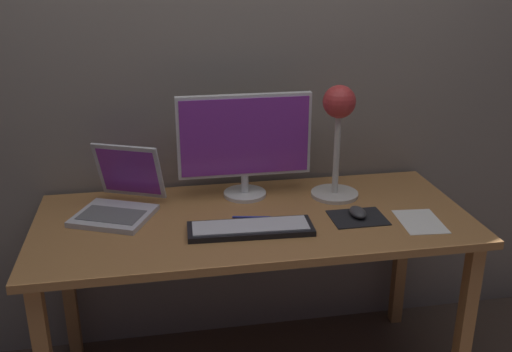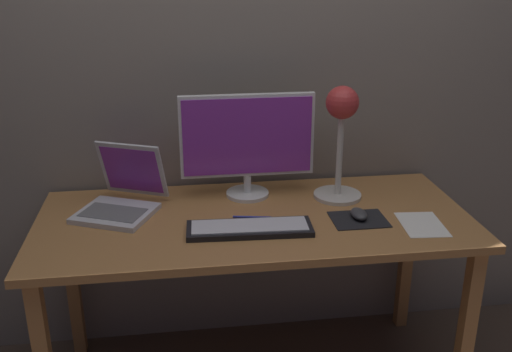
{
  "view_description": "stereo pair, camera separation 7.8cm",
  "coord_description": "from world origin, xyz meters",
  "px_view_note": "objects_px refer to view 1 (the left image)",
  "views": [
    {
      "loc": [
        -0.34,
        -1.93,
        1.65
      ],
      "look_at": [
        -0.0,
        -0.05,
        0.92
      ],
      "focal_mm": 40.79,
      "sensor_mm": 36.0,
      "label": 1
    },
    {
      "loc": [
        -0.26,
        -1.94,
        1.65
      ],
      "look_at": [
        -0.0,
        -0.05,
        0.92
      ],
      "focal_mm": 40.79,
      "sensor_mm": 36.0,
      "label": 2
    }
  ],
  "objects_px": {
    "keyboard_main": "(250,228)",
    "desk_lamp": "(338,124)",
    "mouse": "(358,212)",
    "monitor": "(244,140)",
    "pen": "(251,217)",
    "laptop": "(121,194)"
  },
  "relations": [
    {
      "from": "laptop",
      "to": "pen",
      "type": "distance_m",
      "value": 0.5
    },
    {
      "from": "keyboard_main",
      "to": "mouse",
      "type": "xyz_separation_m",
      "value": [
        0.41,
        0.05,
        0.01
      ]
    },
    {
      "from": "pen",
      "to": "keyboard_main",
      "type": "bearing_deg",
      "value": -101.69
    },
    {
      "from": "keyboard_main",
      "to": "pen",
      "type": "relative_size",
      "value": 3.19
    },
    {
      "from": "laptop",
      "to": "desk_lamp",
      "type": "bearing_deg",
      "value": -0.17
    },
    {
      "from": "keyboard_main",
      "to": "laptop",
      "type": "bearing_deg",
      "value": 149.68
    },
    {
      "from": "monitor",
      "to": "keyboard_main",
      "type": "bearing_deg",
      "value": -95.42
    },
    {
      "from": "monitor",
      "to": "keyboard_main",
      "type": "relative_size",
      "value": 1.18
    },
    {
      "from": "keyboard_main",
      "to": "laptop",
      "type": "relative_size",
      "value": 1.15
    },
    {
      "from": "keyboard_main",
      "to": "desk_lamp",
      "type": "distance_m",
      "value": 0.55
    },
    {
      "from": "monitor",
      "to": "laptop",
      "type": "relative_size",
      "value": 1.35
    },
    {
      "from": "monitor",
      "to": "keyboard_main",
      "type": "distance_m",
      "value": 0.39
    },
    {
      "from": "keyboard_main",
      "to": "pen",
      "type": "distance_m",
      "value": 0.11
    },
    {
      "from": "laptop",
      "to": "pen",
      "type": "bearing_deg",
      "value": -18.15
    },
    {
      "from": "keyboard_main",
      "to": "desk_lamp",
      "type": "xyz_separation_m",
      "value": [
        0.39,
        0.26,
        0.29
      ]
    },
    {
      "from": "keyboard_main",
      "to": "mouse",
      "type": "distance_m",
      "value": 0.41
    },
    {
      "from": "mouse",
      "to": "desk_lamp",
      "type": "bearing_deg",
      "value": 95.93
    },
    {
      "from": "monitor",
      "to": "pen",
      "type": "bearing_deg",
      "value": -92.25
    },
    {
      "from": "monitor",
      "to": "mouse",
      "type": "relative_size",
      "value": 5.47
    },
    {
      "from": "desk_lamp",
      "to": "pen",
      "type": "distance_m",
      "value": 0.49
    },
    {
      "from": "keyboard_main",
      "to": "mouse",
      "type": "relative_size",
      "value": 4.65
    },
    {
      "from": "laptop",
      "to": "desk_lamp",
      "type": "xyz_separation_m",
      "value": [
        0.84,
        -0.0,
        0.23
      ]
    }
  ]
}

